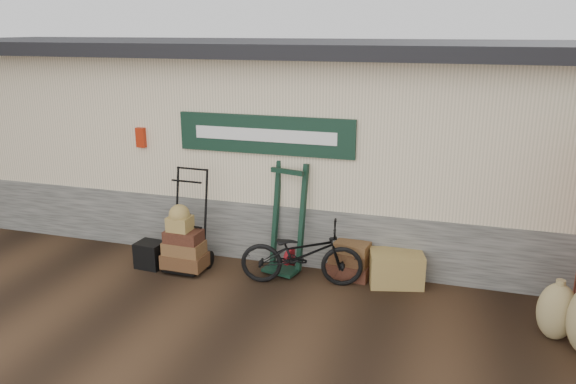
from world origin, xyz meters
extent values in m
plane|color=black|center=(0.00, 0.00, 0.00)|extent=(80.00, 80.00, 0.00)
cube|color=#4C4C47|center=(0.00, 2.75, 0.45)|extent=(14.00, 3.54, 0.90)
cube|color=beige|center=(0.00, 2.75, 1.95)|extent=(14.00, 3.50, 2.10)
cube|color=black|center=(0.00, 2.60, 3.10)|extent=(14.40, 4.10, 0.20)
cube|color=black|center=(-0.30, 0.97, 1.95)|extent=(2.60, 0.06, 0.55)
cube|color=white|center=(-0.30, 0.94, 1.95)|extent=(2.10, 0.01, 0.18)
cube|color=#AA240C|center=(-2.30, 0.97, 1.80)|extent=(0.14, 0.10, 0.30)
cube|color=olive|center=(1.65, 0.79, 0.23)|extent=(0.81, 0.63, 0.47)
cube|color=black|center=(-1.88, 0.31, 0.19)|extent=(0.40, 0.35, 0.38)
imported|color=black|center=(0.40, 0.43, 0.49)|extent=(0.92, 1.76, 0.98)
ellipsoid|color=olive|center=(3.54, -0.10, 0.34)|extent=(0.49, 0.44, 0.68)
camera|label=1|loc=(2.33, -6.41, 3.41)|focal=35.00mm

